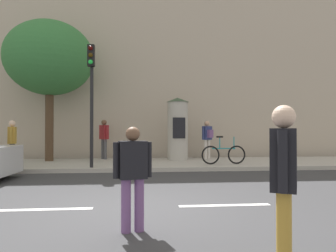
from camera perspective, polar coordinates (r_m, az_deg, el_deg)
The scene contains 13 objects.
ground_plane at distance 6.21m, azimuth -5.72°, elevation -14.42°, with size 80.00×80.00×0.00m, color #38383A.
sidewalk_curb at distance 13.11m, azimuth -5.57°, elevation -6.85°, with size 36.00×4.00×0.15m, color #B2ADA3.
lane_markings at distance 6.21m, azimuth -5.72°, elevation -14.38°, with size 25.80×0.16×0.01m.
building_backdrop at distance 18.48m, azimuth -5.51°, elevation 11.84°, with size 36.00×5.00×11.00m, color #B7A893.
traffic_light at distance 11.51m, azimuth -13.67°, elevation 7.13°, with size 0.24×0.45×4.30m.
poster_column at distance 14.04m, azimuth 1.76°, elevation -0.41°, with size 1.00×1.00×2.77m.
street_tree at distance 14.78m, azimuth -20.57°, elevation 11.31°, with size 3.74×3.74×6.01m.
pedestrian_near_pole at distance 4.64m, azimuth -6.39°, elevation -8.13°, with size 0.56×0.33×1.52m.
pedestrian_with_backpack at distance 3.42m, azimuth 20.20°, elevation -8.23°, with size 0.43×0.58×1.72m.
pedestrian_in_red_top at distance 14.60m, azimuth 7.13°, elevation -1.84°, with size 0.52×0.52×1.74m.
pedestrian_tallest at distance 12.49m, azimuth -26.31°, elevation -2.27°, with size 0.32×0.58×1.67m.
pedestrian_with_bag at distance 14.67m, azimuth -11.47°, elevation -1.72°, with size 0.47×0.54×1.79m.
bicycle_leaning at distance 12.46m, azimuth 10.01°, elevation -5.02°, with size 1.77×0.17×1.09m.
Camera 1 is at (0.03, -6.04, 1.47)m, focal length 33.78 mm.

